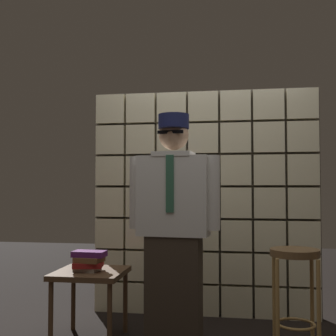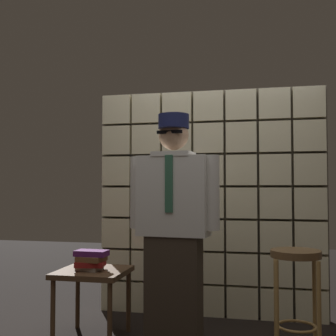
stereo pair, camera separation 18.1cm
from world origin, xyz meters
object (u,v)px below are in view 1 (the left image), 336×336
(side_table, at_px, (90,280))
(book_stack, at_px, (89,261))
(bar_stool, at_px, (295,276))
(standing_person, at_px, (174,226))
(coffee_mug, at_px, (78,264))

(side_table, relative_size, book_stack, 2.08)
(side_table, bearing_deg, bar_stool, -3.08)
(book_stack, bearing_deg, side_table, 86.18)
(standing_person, height_order, bar_stool, standing_person)
(standing_person, xyz_separation_m, book_stack, (-0.66, 0.07, -0.28))
(side_table, bearing_deg, standing_person, -9.01)
(standing_person, height_order, book_stack, standing_person)
(book_stack, bearing_deg, standing_person, -6.11)
(bar_stool, bearing_deg, coffee_mug, 177.21)
(standing_person, distance_m, bar_stool, 0.91)
(bar_stool, bearing_deg, standing_person, -178.41)
(book_stack, relative_size, coffee_mug, 2.00)
(side_table, bearing_deg, coffee_mug, -178.03)
(bar_stool, relative_size, coffee_mug, 5.83)
(side_table, xyz_separation_m, coffee_mug, (-0.09, -0.00, 0.12))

